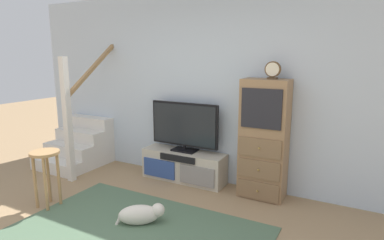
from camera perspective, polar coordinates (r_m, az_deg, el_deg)
back_wall at (r=4.66m, az=3.34°, el=5.56°), size 6.40×0.12×2.70m
area_rug at (r=3.55m, az=-10.60°, el=-19.59°), size 2.60×1.80×0.01m
media_console at (r=4.81m, az=-1.46°, el=-8.05°), size 1.25×0.38×0.44m
television at (r=4.66m, az=-1.35°, el=-1.00°), size 1.05×0.22×0.71m
side_cabinet at (r=4.22m, az=12.49°, el=-3.40°), size 0.58×0.38×1.53m
desk_clock at (r=4.06m, az=14.00°, el=8.47°), size 0.19×0.08×0.21m
staircase at (r=5.94m, az=-17.86°, el=-3.31°), size 1.00×1.36×2.20m
bar_stool_near at (r=4.29m, az=-24.30°, el=-7.32°), size 0.34×0.34×0.70m
dog at (r=3.73m, az=-8.88°, el=-16.03°), size 0.49×0.41×0.23m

